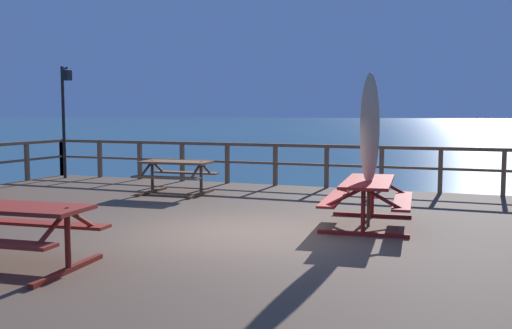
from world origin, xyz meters
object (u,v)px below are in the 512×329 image
object	(u,v)px
picnic_table_back_left	(6,222)
lamp_post_hooked	(65,105)
patio_umbrella_short_back	(370,129)
picnic_table_front_right	(176,170)
picnic_table_back_right	(368,192)

from	to	relation	value
picnic_table_back_left	lamp_post_hooked	bearing A→B (deg)	125.20
patio_umbrella_short_back	picnic_table_back_left	bearing A→B (deg)	-131.45
picnic_table_back_left	picnic_table_front_right	size ratio (longest dim) A/B	1.29
picnic_table_back_right	picnic_table_back_left	distance (m)	5.56
picnic_table_back_left	lamp_post_hooked	xyz separation A→B (m)	(-5.68, 8.05, 1.55)
picnic_table_back_left	lamp_post_hooked	world-z (taller)	lamp_post_hooked
picnic_table_back_right	patio_umbrella_short_back	world-z (taller)	patio_umbrella_short_back
picnic_table_front_right	patio_umbrella_short_back	size ratio (longest dim) A/B	0.67
patio_umbrella_short_back	lamp_post_hooked	world-z (taller)	lamp_post_hooked
picnic_table_back_left	patio_umbrella_short_back	xyz separation A→B (m)	(3.65, 4.14, 1.05)
patio_umbrella_short_back	lamp_post_hooked	bearing A→B (deg)	157.25
picnic_table_back_right	lamp_post_hooked	world-z (taller)	lamp_post_hooked
lamp_post_hooked	picnic_table_front_right	bearing A→B (deg)	-19.92
picnic_table_back_right	lamp_post_hooked	size ratio (longest dim) A/B	0.68
picnic_table_back_right	patio_umbrella_short_back	xyz separation A→B (m)	(0.02, -0.07, 1.05)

